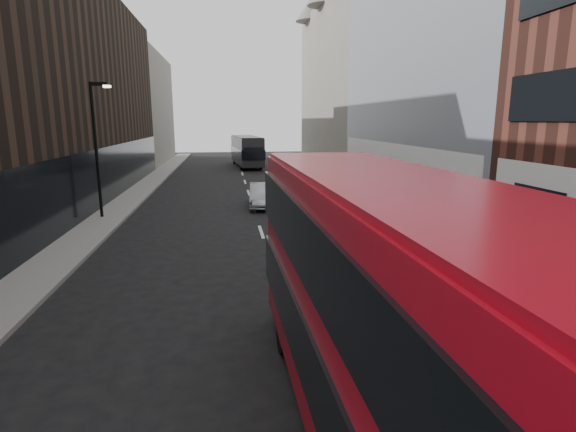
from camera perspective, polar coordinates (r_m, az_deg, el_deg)
name	(u,v)px	position (r m, az deg, el deg)	size (l,w,h in m)	color
ground	(323,423)	(8.76, 4.50, -24.74)	(140.00, 140.00, 0.00)	black
sidewalk_right	(351,192)	(33.50, 7.98, 3.08)	(3.00, 80.00, 0.15)	slate
sidewalk_left	(134,196)	(32.89, -19.03, 2.37)	(2.00, 80.00, 0.15)	slate
building_modern_block	(435,43)	(31.09, 18.21, 20.12)	(5.03, 22.00, 20.00)	#95999E
building_victorian	(341,80)	(52.64, 6.71, 16.80)	(6.50, 24.00, 21.00)	slate
building_left_mid	(92,96)	(38.19, -23.62, 13.73)	(5.00, 24.00, 14.00)	black
building_left_far	(144,110)	(59.68, -17.87, 12.72)	(5.00, 20.00, 13.00)	slate
street_lamp	(97,141)	(25.73, -23.09, 8.76)	(1.06, 0.22, 7.00)	black
red_bus	(392,311)	(6.97, 13.03, -11.71)	(2.79, 11.07, 4.45)	#A60A19
grey_bus	(247,150)	(52.19, -5.28, 8.29)	(3.45, 10.85, 3.45)	black
car_a	(320,225)	(19.78, 4.08, -1.18)	(1.69, 4.21, 1.43)	black
car_b	(262,195)	(27.74, -3.29, 2.66)	(1.52, 4.34, 1.43)	#95989D
car_c	(281,179)	(35.20, -0.95, 4.75)	(2.12, 5.20, 1.51)	black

